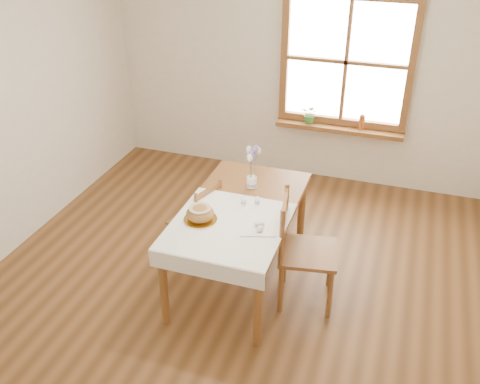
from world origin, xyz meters
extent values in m
plane|color=brown|center=(0.00, 0.00, 0.00)|extent=(5.00, 5.00, 0.00)
cube|color=white|center=(0.00, 2.50, 1.30)|extent=(4.50, 0.10, 2.60)
cube|color=brown|center=(0.50, 2.46, 0.76)|extent=(1.46, 0.08, 0.08)
cube|color=brown|center=(-0.19, 2.46, 1.45)|extent=(0.08, 0.08, 1.30)
cube|color=brown|center=(1.19, 2.46, 1.45)|extent=(0.08, 0.08, 1.30)
cube|color=brown|center=(0.50, 2.46, 1.45)|extent=(0.04, 0.06, 1.30)
cube|color=brown|center=(0.50, 2.46, 1.45)|extent=(1.30, 0.06, 0.04)
cube|color=white|center=(0.50, 2.49, 1.45)|extent=(1.30, 0.01, 1.30)
cube|color=brown|center=(0.50, 2.40, 0.69)|extent=(1.46, 0.20, 0.05)
cube|color=brown|center=(0.00, 0.30, 0.72)|extent=(0.90, 1.60, 0.05)
cylinder|color=brown|center=(-0.39, -0.44, 0.35)|extent=(0.07, 0.07, 0.70)
cylinder|color=brown|center=(0.39, -0.44, 0.35)|extent=(0.07, 0.07, 0.70)
cylinder|color=brown|center=(-0.39, 1.04, 0.35)|extent=(0.07, 0.07, 0.70)
cylinder|color=brown|center=(0.39, 1.04, 0.35)|extent=(0.07, 0.07, 0.70)
cube|color=white|center=(0.00, 0.00, 0.76)|extent=(0.91, 0.99, 0.01)
cylinder|color=white|center=(-0.24, -0.01, 0.77)|extent=(0.31, 0.31, 0.01)
ellipsoid|color=#AB723C|center=(-0.24, -0.01, 0.84)|extent=(0.23, 0.23, 0.13)
cube|color=white|center=(0.24, 0.02, 0.77)|extent=(0.34, 0.31, 0.01)
cylinder|color=white|center=(0.13, 0.37, 0.80)|extent=(0.05, 0.05, 0.08)
cylinder|color=white|center=(0.03, 0.32, 0.80)|extent=(0.05, 0.05, 0.08)
cylinder|color=white|center=(-0.01, 0.65, 0.80)|extent=(0.10, 0.10, 0.10)
imported|color=#397C31|center=(0.16, 2.40, 0.80)|extent=(0.25, 0.26, 0.17)
cylinder|color=#A5511E|center=(0.75, 2.40, 0.81)|extent=(0.08, 0.08, 0.18)
camera|label=1|loc=(1.23, -3.37, 3.13)|focal=40.00mm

